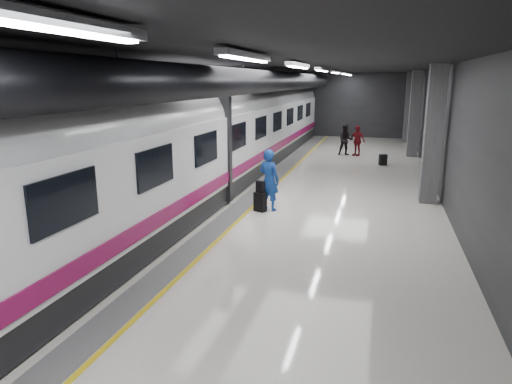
% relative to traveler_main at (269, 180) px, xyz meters
% --- Properties ---
extents(ground, '(40.00, 40.00, 0.00)m').
position_rel_traveler_main_xyz_m(ground, '(0.37, 0.34, -0.97)').
color(ground, silver).
rests_on(ground, ground).
extents(platform_hall, '(10.02, 40.02, 4.51)m').
position_rel_traveler_main_xyz_m(platform_hall, '(0.08, 1.29, 2.57)').
color(platform_hall, black).
rests_on(platform_hall, ground).
extents(train, '(3.05, 38.00, 4.05)m').
position_rel_traveler_main_xyz_m(train, '(-2.88, 0.34, 1.10)').
color(train, black).
rests_on(train, ground).
extents(traveler_main, '(0.82, 0.68, 1.93)m').
position_rel_traveler_main_xyz_m(traveler_main, '(0.00, 0.00, 0.00)').
color(traveler_main, '#1754B2').
rests_on(traveler_main, ground).
extents(suitcase_main, '(0.43, 0.36, 0.60)m').
position_rel_traveler_main_xyz_m(suitcase_main, '(-0.22, -0.23, -0.67)').
color(suitcase_main, black).
rests_on(suitcase_main, ground).
extents(shoulder_bag, '(0.31, 0.26, 0.36)m').
position_rel_traveler_main_xyz_m(shoulder_bag, '(-0.22, -0.23, -0.18)').
color(shoulder_bag, black).
rests_on(shoulder_bag, suitcase_main).
extents(traveler_far_a, '(0.94, 0.81, 1.68)m').
position_rel_traveler_main_xyz_m(traveler_far_a, '(1.42, 11.67, -0.13)').
color(traveler_far_a, black).
rests_on(traveler_far_a, ground).
extents(traveler_far_b, '(1.03, 0.86, 1.64)m').
position_rel_traveler_main_xyz_m(traveler_far_b, '(2.03, 11.71, -0.15)').
color(traveler_far_b, maroon).
rests_on(traveler_far_b, ground).
extents(suitcase_far, '(0.42, 0.34, 0.53)m').
position_rel_traveler_main_xyz_m(suitcase_far, '(3.43, 9.08, -0.70)').
color(suitcase_far, black).
rests_on(suitcase_far, ground).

